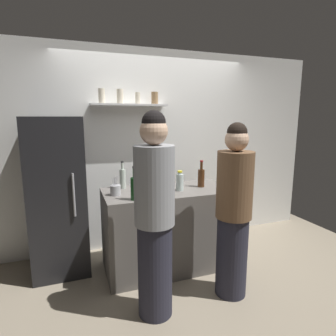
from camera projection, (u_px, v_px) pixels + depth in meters
ground_plane at (190, 288)px, 2.86m from camera, size 5.28×5.28×0.00m
back_wall_assembly at (154, 149)px, 3.79m from camera, size 4.80×0.32×2.60m
refrigerator at (58, 196)px, 3.09m from camera, size 0.59×0.67×1.74m
counter at (168, 228)px, 3.22m from camera, size 1.44×0.70×0.93m
baking_pan at (157, 186)px, 3.23m from camera, size 0.34×0.24×0.05m
utensil_holder at (115, 190)px, 2.91m from camera, size 0.11×0.11×0.21m
wine_bottle_green_glass at (135, 187)px, 2.74m from camera, size 0.08×0.08×0.34m
wine_bottle_pale_glass at (123, 178)px, 3.18m from camera, size 0.07×0.07×0.32m
wine_bottle_amber_glass at (201, 177)px, 3.26m from camera, size 0.08×0.08×0.31m
water_bottle_plastic at (180, 182)px, 3.09m from camera, size 0.08×0.08×0.22m
person_brown_jacket at (233, 213)px, 2.64m from camera, size 0.34×0.34×1.69m
person_grey_hoodie at (155, 218)px, 2.34m from camera, size 0.34×0.34×1.79m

